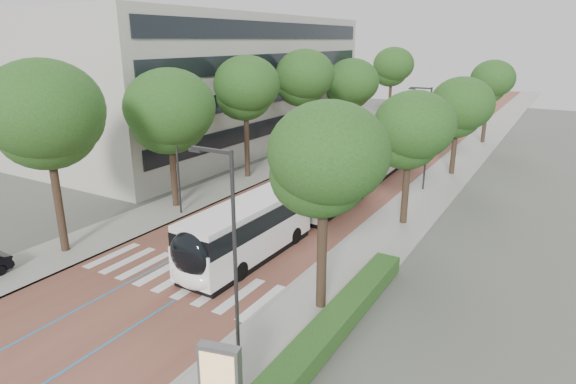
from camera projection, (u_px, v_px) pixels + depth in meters
The scene contains 21 objects.
ground at pixel (163, 284), 23.73m from camera, with size 160.00×160.00×0.00m, color #51544C.
road at pixel (407, 142), 56.61m from camera, with size 11.00×140.00×0.02m, color brown.
sidewalk_left at pixel (349, 136), 60.21m from camera, with size 4.00×140.00×0.12m, color #9C9994.
sidewalk_right at pixel (474, 149), 52.97m from camera, with size 4.00×140.00×0.12m, color #9C9994.
kerb_left at pixel (363, 137), 59.29m from camera, with size 0.20×140.00×0.14m, color gray.
kerb_right at pixel (456, 147), 53.89m from camera, with size 0.20×140.00×0.14m, color gray.
zebra_crossing at pixel (180, 277), 24.45m from camera, with size 10.55×3.60×0.01m.
lane_line_left at pixel (394, 141), 57.38m from camera, with size 0.12×126.00×0.01m, color #2272AE.
lane_line_right at pixel (421, 143), 55.83m from camera, with size 0.12×126.00×0.01m, color #2272AE.
office_building at pixel (210, 82), 54.03m from camera, with size 18.11×40.00×14.00m.
hedge at pixel (330, 329), 19.18m from camera, with size 1.20×14.00×0.80m, color #204718.
streetlight_near at pixel (230, 243), 16.61m from camera, with size 1.82×0.20×8.00m.
streetlight_far at pixel (426, 131), 37.16m from camera, with size 1.82×0.20×8.00m.
lamp_post_left at pixel (177, 156), 32.00m from camera, with size 0.14×0.14×8.00m, color #303133.
trees_left at pixel (289, 89), 45.92m from camera, with size 6.45×60.97×10.10m.
trees_right at pixel (442, 114), 36.25m from camera, with size 5.39×46.90×8.85m.
lead_bus at pixel (285, 210), 29.19m from camera, with size 2.92×18.45×3.20m.
bus_queued_0 at pixel (379, 156), 42.91m from camera, with size 2.83×12.46×3.20m.
bus_queued_1 at pixel (415, 133), 53.66m from camera, with size 3.31×12.53×3.20m.
bus_queued_2 at pixel (445, 118), 63.72m from camera, with size 3.05×12.49×3.20m.
ad_panel at pixel (220, 383), 14.62m from camera, with size 1.37×0.67×2.75m.
Camera 1 is at (16.09, -15.19, 11.52)m, focal length 30.00 mm.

